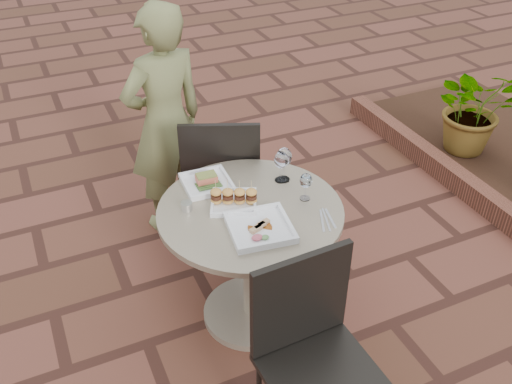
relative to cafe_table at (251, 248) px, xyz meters
name	(u,v)px	position (x,y,z in m)	size (l,w,h in m)	color
ground	(289,296)	(0.26, 0.04, -0.48)	(60.00, 60.00, 0.00)	brown
cafe_table	(251,248)	(0.00, 0.00, 0.00)	(0.90, 0.90, 0.73)	gray
chair_far	(222,174)	(0.08, 0.60, 0.07)	(0.58, 0.58, 0.93)	black
chair_near	(312,343)	(-0.04, -0.71, 0.07)	(0.46, 0.46, 0.93)	black
diner	(165,123)	(-0.12, 0.99, 0.25)	(0.54, 0.35, 1.47)	brown
plate_salmon	(207,182)	(-0.12, 0.28, 0.26)	(0.25, 0.25, 0.06)	white
plate_sliders	(234,199)	(-0.06, 0.06, 0.28)	(0.29, 0.29, 0.14)	white
plate_tuna	(260,227)	(-0.03, -0.17, 0.26)	(0.32, 0.32, 0.03)	white
wine_glass_right	(306,181)	(0.28, -0.03, 0.35)	(0.06, 0.06, 0.14)	white
wine_glass_mid	(281,161)	(0.24, 0.16, 0.36)	(0.07, 0.07, 0.17)	white
wine_glass_far	(284,158)	(0.26, 0.16, 0.38)	(0.08, 0.08, 0.19)	white
steel_ramekin	(187,206)	(-0.28, 0.12, 0.27)	(0.06, 0.06, 0.04)	silver
cutlery_set	(326,219)	(0.29, -0.23, 0.25)	(0.08, 0.18, 0.00)	silver
planter_curb	(473,191)	(1.86, 0.34, -0.41)	(0.12, 3.00, 0.15)	brown
potted_plant_a	(475,108)	(2.23, 0.85, -0.07)	(0.63, 0.55, 0.70)	#33662D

